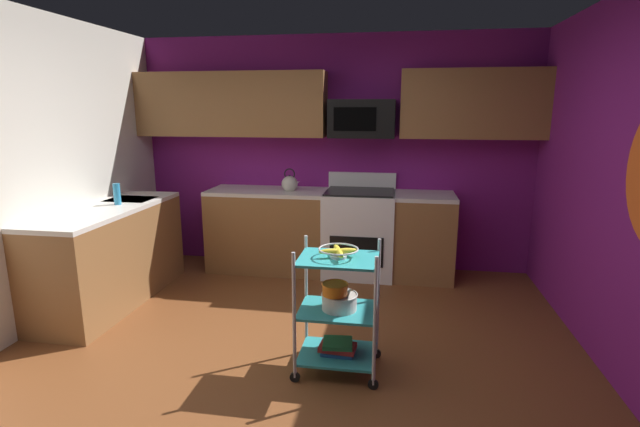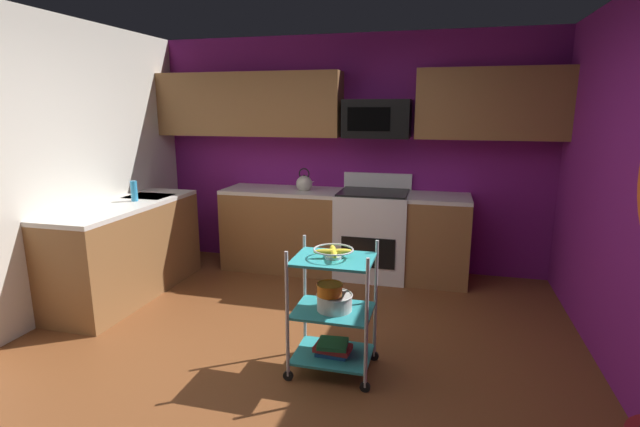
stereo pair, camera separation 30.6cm
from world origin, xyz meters
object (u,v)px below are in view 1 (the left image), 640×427
Objects in this scene: oven_range at (359,232)px; mixing_bowl_large at (339,301)px; rolling_cart at (338,310)px; book_stack at (338,347)px; microwave at (362,119)px; mixing_bowl_small at (335,289)px; fruit_bowl at (338,251)px; kettle at (290,184)px; dish_soap_bottle at (117,194)px.

oven_range is 2.03m from mixing_bowl_large.
book_stack is at bearing 180.00° from rolling_cart.
rolling_cart is at bearing -89.29° from microwave.
microwave is 2.41m from mixing_bowl_small.
oven_range is 6.04× the size of mixing_bowl_small.
mixing_bowl_small is at bearing -122.75° from rolling_cart.
fruit_bowl reaches higher than book_stack.
oven_range reaches higher than mixing_bowl_small.
microwave is 2.28m from fruit_bowl.
microwave reaches higher than mixing_bowl_large.
mixing_bowl_large is at bearing 45.81° from mixing_bowl_small.
kettle is at bearing 110.92° from mixing_bowl_small.
oven_range is 0.93m from kettle.
kettle is (-0.80, 2.02, 0.54)m from rolling_cart.
book_stack is at bearing 180.00° from fruit_bowl.
oven_range is 2.06m from fruit_bowl.
mixing_bowl_small reaches higher than mixing_bowl_large.
fruit_bowl is 1.03× the size of kettle.
rolling_cart is 0.07m from mixing_bowl_large.
book_stack is (0.03, -2.13, -1.53)m from microwave.
kettle reaches higher than fruit_bowl.
kettle is at bearing -179.72° from oven_range.
oven_range is 1.57× the size of microwave.
book_stack is (0.02, 0.03, -0.45)m from mixing_bowl_small.
mixing_bowl_small is (-0.03, -0.03, 0.10)m from mixing_bowl_large.
microwave is 2.47m from rolling_cart.
microwave is at bearing 90.71° from fruit_bowl.
mixing_bowl_small is at bearing -122.75° from book_stack.
fruit_bowl reaches higher than mixing_bowl_small.
fruit_bowl is 0.36m from mixing_bowl_large.
dish_soap_bottle is at bearing 156.02° from book_stack.
fruit_bowl is at bearing 57.25° from mixing_bowl_small.
fruit_bowl is at bearing 0.00° from rolling_cart.
kettle is (-0.78, 2.05, 0.38)m from mixing_bowl_small.
rolling_cart is 4.57× the size of dish_soap_bottle.
microwave reaches higher than fruit_bowl.
mixing_bowl_small is 0.69× the size of book_stack.
fruit_bowl is 1.03× the size of book_stack.
dish_soap_bottle is (-2.20, -1.14, -0.68)m from microwave.
kettle reaches higher than mixing_bowl_large.
kettle reaches higher than mixing_bowl_small.
rolling_cart is (0.03, -2.13, -1.25)m from microwave.
dish_soap_bottle is (-2.21, 1.02, 0.40)m from mixing_bowl_small.
mixing_bowl_large is at bearing -89.04° from microwave.
dish_soap_bottle is at bearing 156.11° from mixing_bowl_large.
mixing_bowl_large is at bearing -23.89° from dish_soap_bottle.
kettle is at bearing 35.78° from dish_soap_bottle.
fruit_bowl is 0.26m from mixing_bowl_small.
mixing_bowl_small is (-0.02, -0.03, -0.26)m from fruit_bowl.
kettle is at bearing 111.63° from rolling_cart.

